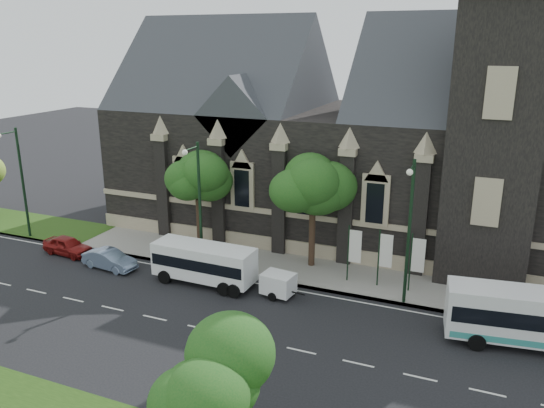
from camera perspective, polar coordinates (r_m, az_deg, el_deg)
The scene contains 16 objects.
ground at distance 31.14m, azimuth -7.61°, elevation -12.87°, with size 160.00×160.00×0.00m, color black.
sidewalk at distance 38.71m, azimuth -0.55°, elevation -6.40°, with size 80.00×5.00×0.15m, color gray.
museum at distance 43.49m, azimuth 10.57°, elevation 7.06°, with size 40.00×17.70×29.90m.
tree_park_east at distance 19.21m, azimuth -5.95°, elevation -17.29°, with size 3.40×3.40×6.28m.
tree_walk_right at distance 36.83m, azimuth 4.77°, elevation 1.78°, with size 4.08×4.08×7.80m.
tree_walk_left at distance 40.41m, azimuth -7.49°, elevation 2.94°, with size 3.91×3.91×7.64m.
street_lamp_near at distance 32.22m, azimuth 14.28°, elevation -2.24°, with size 0.36×1.88×9.00m.
street_lamp_mid at distance 36.69m, azimuth -7.81°, elevation 0.48°, with size 0.36×1.88×9.00m.
street_lamp_far at distance 46.67m, azimuth -25.07°, elevation 2.57°, with size 0.36×1.88×9.00m.
banner_flag_left at distance 35.55m, azimuth 8.51°, elevation -4.75°, with size 0.90×0.10×4.00m.
banner_flag_center at distance 35.17m, azimuth 11.68°, elevation -5.16°, with size 0.90×0.10×4.00m.
banner_flag_right at distance 34.90m, azimuth 14.91°, elevation -5.57°, with size 0.90×0.10×4.00m.
shuttle_bus at distance 35.70m, azimuth -7.17°, elevation -6.06°, with size 6.90×2.56×2.64m.
box_trailer at distance 33.99m, azimuth 0.66°, elevation -8.41°, with size 2.90×1.71×1.51m.
sedan at distance 39.68m, azimuth -16.78°, elevation -5.63°, with size 1.42×4.06×1.34m, color #7185A4.
car_far_red at distance 43.21m, azimuth -20.77°, elevation -4.14°, with size 1.62×4.03×1.37m, color maroon.
Camera 1 is at (14.00, -23.18, 15.39)m, focal length 35.64 mm.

